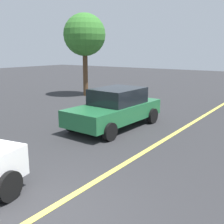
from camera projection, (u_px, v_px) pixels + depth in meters
name	position (u px, v px, depth m)	size (l,w,h in m)	color
ground_plane	(31.00, 221.00, 4.98)	(80.00, 80.00, 0.00)	#2D2D30
lane_marking_centre	(122.00, 165.00, 7.36)	(28.00, 0.16, 0.01)	#E0D14C
car_green_far_lane	(116.00, 108.00, 10.93)	(4.36, 2.13, 1.56)	#236B3D
tree_centre_verge	(85.00, 35.00, 17.88)	(2.75, 2.75, 5.40)	#513823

